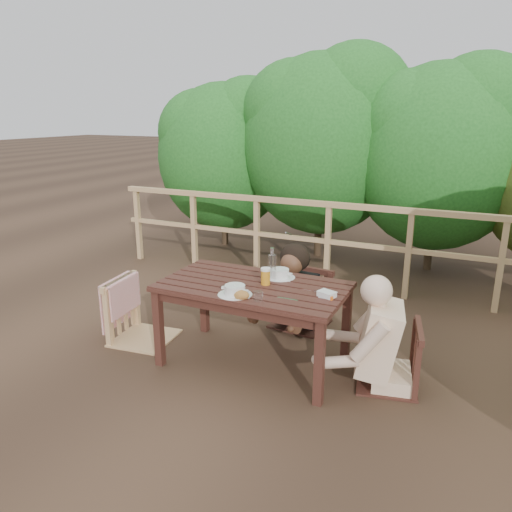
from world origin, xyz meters
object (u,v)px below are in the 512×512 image
at_px(table, 253,325).
at_px(beer_glass, 266,277).
at_px(chair_right, 391,328).
at_px(butter_tub, 327,295).
at_px(diner_right, 398,297).
at_px(tumbler, 258,297).
at_px(chair_left, 141,285).
at_px(chair_far, 301,276).
at_px(bottle, 272,265).
at_px(soup_far, 280,274).
at_px(woman, 302,261).
at_px(bread_roll, 241,295).
at_px(soup_near, 235,291).

distance_m(table, beer_glass, 0.42).
relative_size(chair_right, butter_tub, 7.24).
height_order(table, chair_right, chair_right).
relative_size(diner_right, tumbler, 16.77).
relative_size(table, butter_tub, 11.41).
distance_m(chair_left, tumbler, 1.30).
bearing_deg(table, chair_far, 83.98).
xyz_separation_m(beer_glass, tumbler, (0.09, -0.34, -0.03)).
relative_size(table, bottle, 5.24).
height_order(table, chair_left, chair_left).
height_order(chair_right, soup_far, chair_right).
bearing_deg(tumbler, diner_right, 25.85).
distance_m(chair_right, beer_glass, 1.01).
bearing_deg(diner_right, chair_right, 78.81).
xyz_separation_m(table, beer_glass, (0.09, 0.03, 0.41)).
xyz_separation_m(woman, bread_roll, (-0.04, -1.19, 0.07)).
height_order(chair_right, woman, woman).
distance_m(bread_roll, tumbler, 0.13).
bearing_deg(chair_far, beer_glass, -84.44).
bearing_deg(table, soup_near, -95.47).
bearing_deg(chair_far, soup_near, -90.35).
bearing_deg(beer_glass, chair_right, 5.83).
height_order(chair_right, bread_roll, chair_right).
relative_size(bread_roll, bottle, 0.43).
bearing_deg(beer_glass, chair_far, 90.02).
xyz_separation_m(diner_right, bottle, (-1.00, 0.03, 0.10)).
relative_size(table, chair_left, 1.39).
bearing_deg(chair_right, beer_glass, -95.35).
xyz_separation_m(beer_glass, bottle, (-0.00, 0.13, 0.06)).
relative_size(woman, beer_glass, 8.69).
xyz_separation_m(chair_far, diner_right, (1.00, -0.73, 0.21)).
distance_m(chair_far, beer_glass, 0.87).
distance_m(chair_left, beer_glass, 1.19).
bearing_deg(soup_near, chair_far, 84.11).
xyz_separation_m(soup_near, bread_roll, (0.08, -0.04, -0.01)).
bearing_deg(beer_glass, woman, 90.02).
bearing_deg(tumbler, beer_glass, 105.34).
distance_m(chair_right, woman, 1.24).
relative_size(table, soup_near, 5.64).
bearing_deg(chair_right, diner_right, 78.81).
xyz_separation_m(chair_right, bread_roll, (-1.01, -0.44, 0.25)).
bearing_deg(bread_roll, beer_glass, 83.07).
bearing_deg(chair_far, soup_far, -81.10).
bearing_deg(beer_glass, soup_far, 80.14).
bearing_deg(diner_right, woman, 41.75).
xyz_separation_m(chair_right, soup_far, (-0.93, 0.11, 0.25)).
height_order(chair_right, bottle, bottle).
relative_size(soup_far, butter_tub, 1.95).
distance_m(chair_far, tumbler, 1.20).
relative_size(woman, soup_far, 5.15).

